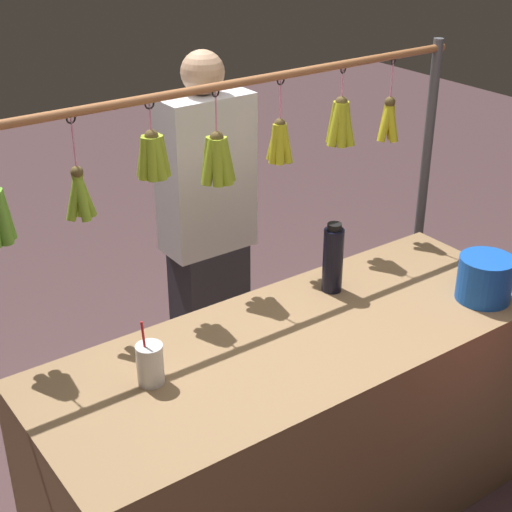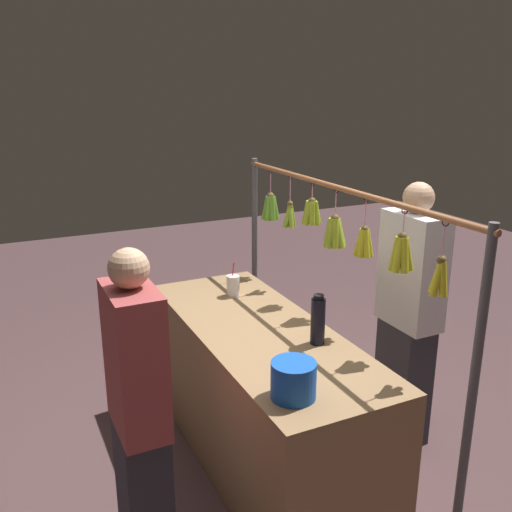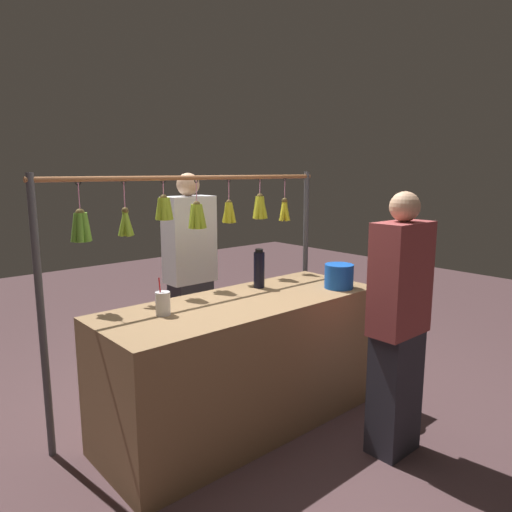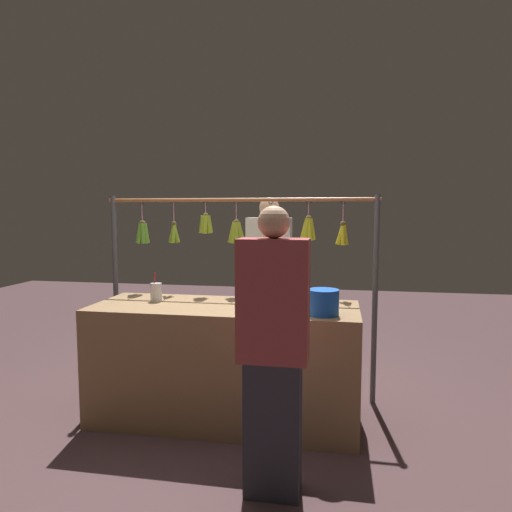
{
  "view_description": "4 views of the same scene",
  "coord_description": "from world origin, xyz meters",
  "px_view_note": "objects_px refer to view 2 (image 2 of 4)",
  "views": [
    {
      "loc": [
        1.47,
        1.78,
        2.35
      ],
      "look_at": [
        0.2,
        0.0,
        1.25
      ],
      "focal_mm": 54.07,
      "sensor_mm": 36.0,
      "label": 1
    },
    {
      "loc": [
        -2.69,
        1.33,
        2.24
      ],
      "look_at": [
        0.07,
        0.0,
        1.3
      ],
      "focal_mm": 39.53,
      "sensor_mm": 36.0,
      "label": 2
    },
    {
      "loc": [
        1.94,
        2.32,
        1.71
      ],
      "look_at": [
        -0.1,
        0.0,
        1.15
      ],
      "focal_mm": 33.44,
      "sensor_mm": 36.0,
      "label": 3
    },
    {
      "loc": [
        -0.82,
        3.26,
        1.57
      ],
      "look_at": [
        -0.24,
        0.0,
        1.24
      ],
      "focal_mm": 32.29,
      "sensor_mm": 36.0,
      "label": 4
    }
  ],
  "objects_px": {
    "drink_cup": "(233,286)",
    "vendor_person": "(408,319)",
    "water_bottle": "(318,320)",
    "blue_bucket": "(293,380)",
    "customer_person": "(139,421)"
  },
  "relations": [
    {
      "from": "blue_bucket",
      "to": "customer_person",
      "type": "bearing_deg",
      "value": 69.29
    },
    {
      "from": "drink_cup",
      "to": "vendor_person",
      "type": "xyz_separation_m",
      "value": [
        -0.76,
        -0.85,
        -0.11
      ]
    },
    {
      "from": "water_bottle",
      "to": "vendor_person",
      "type": "distance_m",
      "value": 0.76
    },
    {
      "from": "water_bottle",
      "to": "vendor_person",
      "type": "height_order",
      "value": "vendor_person"
    },
    {
      "from": "drink_cup",
      "to": "vendor_person",
      "type": "distance_m",
      "value": 1.15
    },
    {
      "from": "water_bottle",
      "to": "customer_person",
      "type": "bearing_deg",
      "value": 99.8
    },
    {
      "from": "blue_bucket",
      "to": "drink_cup",
      "type": "relative_size",
      "value": 0.92
    },
    {
      "from": "vendor_person",
      "to": "water_bottle",
      "type": "bearing_deg",
      "value": 98.59
    },
    {
      "from": "vendor_person",
      "to": "customer_person",
      "type": "relative_size",
      "value": 1.06
    },
    {
      "from": "blue_bucket",
      "to": "drink_cup",
      "type": "xyz_separation_m",
      "value": [
        1.29,
        -0.27,
        -0.02
      ]
    },
    {
      "from": "water_bottle",
      "to": "blue_bucket",
      "type": "relative_size",
      "value": 1.37
    },
    {
      "from": "water_bottle",
      "to": "vendor_person",
      "type": "relative_size",
      "value": 0.17
    },
    {
      "from": "water_bottle",
      "to": "vendor_person",
      "type": "xyz_separation_m",
      "value": [
        0.11,
        -0.73,
        -0.17
      ]
    },
    {
      "from": "blue_bucket",
      "to": "vendor_person",
      "type": "relative_size",
      "value": 0.12
    },
    {
      "from": "customer_person",
      "to": "water_bottle",
      "type": "bearing_deg",
      "value": -80.2
    }
  ]
}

